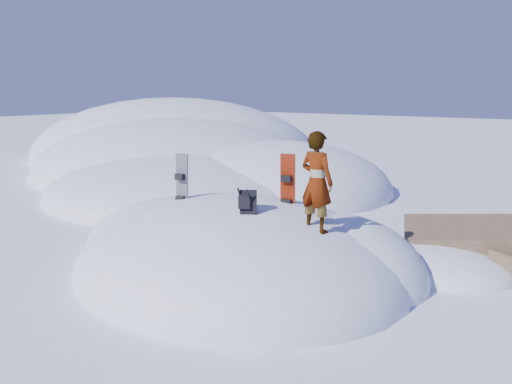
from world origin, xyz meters
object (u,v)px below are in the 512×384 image
Objects in this scene: snowboard_red at (287,193)px; backpack at (248,202)px; snowboard_dark at (182,190)px; person at (317,182)px.

snowboard_red is 3.15× the size of backpack.
person is (3.15, -0.02, 0.50)m from snowboard_dark.
snowboard_dark reaches higher than backpack.
backpack is at bearing 25.79° from person.
snowboard_red is 1.19m from backpack.
person reaches higher than snowboard_dark.
person is at bearing -5.74° from snowboard_dark.
snowboard_dark is at bearing 9.93° from person.
snowboard_red is at bearing 16.49° from snowboard_dark.
backpack is at bearing -110.35° from snowboard_red.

